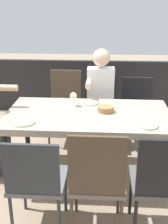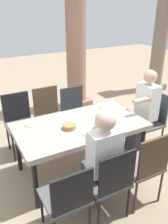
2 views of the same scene
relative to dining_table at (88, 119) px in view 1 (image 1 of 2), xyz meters
name	(u,v)px [view 1 (image 1 of 2)]	position (x,y,z in m)	size (l,w,h in m)	color
ground_plane	(88,174)	(0.00, 0.00, -0.68)	(16.00, 16.00, 0.00)	gray
dining_table	(88,119)	(0.00, 0.00, 0.00)	(1.71, 0.95, 0.74)	tan
chair_west_north	(161,180)	(-0.61, 0.90, -0.13)	(0.44, 0.44, 0.95)	#4F4F50
chair_west_south	(137,106)	(-0.61, -0.89, -0.16)	(0.44, 0.44, 0.88)	#4F4F50
chair_mid_north	(97,178)	(-0.12, 0.90, -0.13)	(0.44, 0.44, 0.96)	#6A6158
chair_mid_south	(100,104)	(-0.12, -0.90, -0.15)	(0.44, 0.44, 0.92)	#4F4F50
chair_east_north	(36,179)	(0.36, 0.89, -0.16)	(0.44, 0.44, 0.88)	#5B5E61
chair_east_south	(65,101)	(0.36, -0.90, -0.12)	(0.44, 0.44, 0.96)	#6A6158
diner_man_white	(100,96)	(-0.11, -0.71, 0.02)	(0.35, 0.50, 1.29)	#3F3F4C
patio_railing	(94,87)	(0.00, -2.02, -0.23)	(4.11, 0.10, 0.90)	black
plate_0	(148,125)	(-0.57, 0.31, 0.07)	(0.20, 0.20, 0.02)	white
fork_0	(164,126)	(-0.72, 0.31, 0.07)	(0.02, 0.17, 0.01)	silver
spoon_0	(131,125)	(-0.42, 0.31, 0.07)	(0.02, 0.17, 0.01)	silver
plate_1	(89,103)	(0.01, -0.30, 0.07)	(0.21, 0.21, 0.02)	silver
wine_glass_1	(73,96)	(0.17, -0.20, 0.18)	(0.08, 0.08, 0.16)	white
fork_1	(102,103)	(-0.14, -0.30, 0.07)	(0.02, 0.17, 0.01)	silver
spoon_1	(76,103)	(0.16, -0.30, 0.07)	(0.02, 0.17, 0.01)	silver
plate_2	(23,122)	(0.61, 0.31, 0.07)	(0.24, 0.24, 0.02)	silver
fork_2	(39,123)	(0.46, 0.31, 0.07)	(0.02, 0.17, 0.01)	silver
spoon_2	(8,122)	(0.76, 0.31, 0.07)	(0.02, 0.17, 0.01)	silver
bread_basket	(106,109)	(-0.18, -0.04, 0.09)	(0.17, 0.17, 0.06)	#9E7547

